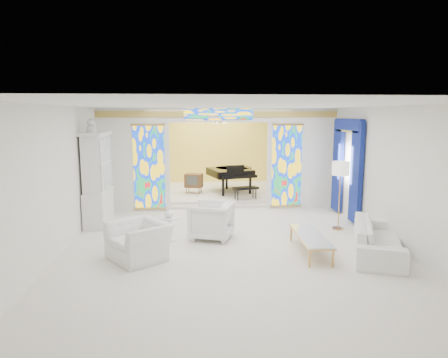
{
  "coord_description": "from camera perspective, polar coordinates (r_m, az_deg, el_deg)",
  "views": [
    {
      "loc": [
        -0.83,
        -9.72,
        2.82
      ],
      "look_at": [
        0.01,
        0.2,
        1.2
      ],
      "focal_mm": 32.0,
      "sensor_mm": 36.0,
      "label": 1
    }
  ],
  "objects": [
    {
      "name": "floor",
      "position": [
        10.16,
        0.05,
        -6.88
      ],
      "size": [
        12.0,
        12.0,
        0.0
      ],
      "primitive_type": "plane",
      "color": "silver",
      "rests_on": "ground"
    },
    {
      "name": "ceiling",
      "position": [
        9.76,
        0.05,
        10.29
      ],
      "size": [
        7.0,
        12.0,
        0.02
      ],
      "primitive_type": "cube",
      "color": "white",
      "rests_on": "wall_back"
    },
    {
      "name": "wall_back",
      "position": [
        15.8,
        -1.81,
        4.44
      ],
      "size": [
        7.0,
        0.02,
        3.0
      ],
      "primitive_type": "cube",
      "color": "white",
      "rests_on": "floor"
    },
    {
      "name": "wall_front",
      "position": [
        4.04,
        7.42,
        -9.92
      ],
      "size": [
        7.0,
        0.02,
        3.0
      ],
      "primitive_type": "cube",
      "color": "white",
      "rests_on": "floor"
    },
    {
      "name": "wall_left",
      "position": [
        10.17,
        -20.01,
        1.22
      ],
      "size": [
        0.02,
        12.0,
        3.0
      ],
      "primitive_type": "cube",
      "color": "white",
      "rests_on": "floor"
    },
    {
      "name": "wall_right",
      "position": [
        10.73,
        19.03,
        1.66
      ],
      "size": [
        0.02,
        12.0,
        3.0
      ],
      "primitive_type": "cube",
      "color": "white",
      "rests_on": "floor"
    },
    {
      "name": "partition_wall",
      "position": [
        11.81,
        -0.78,
        3.56
      ],
      "size": [
        7.0,
        0.22,
        3.0
      ],
      "color": "white",
      "rests_on": "floor"
    },
    {
      "name": "stained_glass_left",
      "position": [
        11.77,
        -10.64,
        1.66
      ],
      "size": [
        0.9,
        0.04,
        2.4
      ],
      "primitive_type": "cube",
      "color": "gold",
      "rests_on": "partition_wall"
    },
    {
      "name": "stained_glass_right",
      "position": [
        12.06,
        8.94,
        1.88
      ],
      "size": [
        0.9,
        0.04,
        2.4
      ],
      "primitive_type": "cube",
      "color": "gold",
      "rests_on": "partition_wall"
    },
    {
      "name": "stained_glass_transom",
      "position": [
        11.64,
        -0.75,
        9.23
      ],
      "size": [
        2.0,
        0.04,
        0.34
      ],
      "primitive_type": "cube",
      "color": "gold",
      "rests_on": "partition_wall"
    },
    {
      "name": "alcove_platform",
      "position": [
        14.12,
        -1.37,
        -1.92
      ],
      "size": [
        6.8,
        3.8,
        0.18
      ],
      "primitive_type": "cube",
      "color": "silver",
      "rests_on": "floor"
    },
    {
      "name": "gold_curtain_back",
      "position": [
        15.68,
        -1.78,
        4.4
      ],
      "size": [
        6.7,
        0.1,
        2.9
      ],
      "primitive_type": "cube",
      "color": "#F1D553",
      "rests_on": "wall_back"
    },
    {
      "name": "chandelier",
      "position": [
        13.77,
        -0.54,
        8.11
      ],
      "size": [
        0.48,
        0.48,
        0.3
      ],
      "primitive_type": "cylinder",
      "color": "#C79345",
      "rests_on": "ceiling"
    },
    {
      "name": "blue_drapes",
      "position": [
        11.32,
        17.17,
        2.52
      ],
      "size": [
        0.14,
        1.85,
        2.65
      ],
      "color": "navy",
      "rests_on": "wall_right"
    },
    {
      "name": "china_cabinet",
      "position": [
        10.72,
        -17.63,
        -0.06
      ],
      "size": [
        0.56,
        1.46,
        2.72
      ],
      "color": "silver",
      "rests_on": "floor"
    },
    {
      "name": "armchair_left",
      "position": [
        8.1,
        -12.08,
        -8.63
      ],
      "size": [
        1.45,
        1.48,
        0.73
      ],
      "primitive_type": "imported",
      "rotation": [
        0.0,
        0.0,
        -0.94
      ],
      "color": "silver",
      "rests_on": "floor"
    },
    {
      "name": "armchair_right",
      "position": [
        9.16,
        -1.82,
        -5.96
      ],
      "size": [
        1.15,
        1.13,
        0.84
      ],
      "primitive_type": "imported",
      "rotation": [
        0.0,
        0.0,
        -1.88
      ],
      "color": "silver",
      "rests_on": "floor"
    },
    {
      "name": "sofa",
      "position": [
        8.76,
        21.19,
        -7.91
      ],
      "size": [
        1.68,
        2.44,
        0.66
      ],
      "primitive_type": "imported",
      "rotation": [
        0.0,
        0.0,
        1.19
      ],
      "color": "white",
      "rests_on": "floor"
    },
    {
      "name": "side_table",
      "position": [
        9.11,
        -7.8,
        -6.58
      ],
      "size": [
        0.51,
        0.51,
        0.53
      ],
      "rotation": [
        0.0,
        0.0,
        -0.21
      ],
      "color": "silver",
      "rests_on": "floor"
    },
    {
      "name": "vase",
      "position": [
        9.03,
        -7.84,
        -4.83
      ],
      "size": [
        0.23,
        0.23,
        0.2
      ],
      "primitive_type": "imported",
      "rotation": [
        0.0,
        0.0,
        0.23
      ],
      "color": "silver",
      "rests_on": "side_table"
    },
    {
      "name": "coffee_table",
      "position": [
        8.44,
        12.23,
        -7.99
      ],
      "size": [
        0.6,
        1.74,
        0.39
      ],
      "rotation": [
        0.0,
        0.0,
        -0.04
      ],
      "color": "white",
      "rests_on": "floor"
    },
    {
      "name": "floor_lamp",
      "position": [
        10.09,
        16.31,
        1.0
      ],
      "size": [
        0.43,
        0.43,
        1.69
      ],
      "rotation": [
        0.0,
        0.0,
        -0.04
      ],
      "color": "#C79345",
      "rests_on": "floor"
    },
    {
      "name": "grand_piano",
      "position": [
        13.8,
        1.18,
        0.98
      ],
      "size": [
        1.76,
        2.69,
        0.98
      ],
      "rotation": [
        0.0,
        0.0,
        0.28
      ],
      "color": "black",
      "rests_on": "alcove_platform"
    },
    {
      "name": "tv_console",
      "position": [
        13.5,
        -4.35,
        -0.23
      ],
      "size": [
        0.65,
        0.53,
        0.66
      ],
      "rotation": [
        0.0,
        0.0,
        -0.3
      ],
      "color": "brown",
      "rests_on": "alcove_platform"
    }
  ]
}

